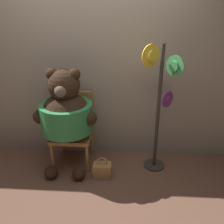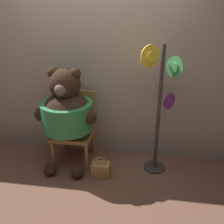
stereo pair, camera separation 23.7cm
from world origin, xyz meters
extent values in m
plane|color=brown|center=(0.00, 0.00, 0.00)|extent=(14.00, 14.00, 0.00)
cube|color=gray|center=(0.00, 0.76, 1.15)|extent=(8.00, 0.10, 2.30)
cylinder|color=#9E703D|center=(-0.48, 0.19, 0.20)|extent=(0.04, 0.04, 0.40)
cylinder|color=#9E703D|center=(-0.03, 0.19, 0.20)|extent=(0.04, 0.04, 0.40)
cylinder|color=#9E703D|center=(-0.48, 0.62, 0.20)|extent=(0.04, 0.04, 0.40)
cylinder|color=#9E703D|center=(-0.03, 0.62, 0.20)|extent=(0.04, 0.04, 0.40)
cube|color=#9E703D|center=(-0.26, 0.41, 0.42)|extent=(0.51, 0.50, 0.05)
cube|color=#9E703D|center=(-0.26, 0.64, 0.71)|extent=(0.51, 0.04, 0.52)
sphere|color=black|center=(-0.29, 0.33, 0.72)|extent=(0.64, 0.64, 0.64)
cylinder|color=#2D7F47|center=(-0.29, 0.33, 0.72)|extent=(0.66, 0.66, 0.35)
sphere|color=black|center=(-0.29, 0.33, 1.14)|extent=(0.39, 0.39, 0.39)
sphere|color=black|center=(-0.43, 0.33, 1.28)|extent=(0.14, 0.14, 0.14)
sphere|color=black|center=(-0.16, 0.33, 1.28)|extent=(0.14, 0.14, 0.14)
sphere|color=brown|center=(-0.29, 0.17, 1.12)|extent=(0.14, 0.14, 0.14)
sphere|color=black|center=(-0.60, 0.25, 0.75)|extent=(0.18, 0.18, 0.18)
sphere|color=black|center=(0.01, 0.25, 0.75)|extent=(0.18, 0.18, 0.18)
sphere|color=black|center=(-0.47, 0.04, 0.08)|extent=(0.17, 0.17, 0.17)
sphere|color=black|center=(-0.12, 0.04, 0.08)|extent=(0.17, 0.17, 0.17)
cylinder|color=#332D28|center=(0.85, 0.39, 0.01)|extent=(0.28, 0.28, 0.02)
cylinder|color=#332D28|center=(0.85, 0.39, 0.82)|extent=(0.04, 0.04, 1.63)
cylinder|color=#3D9351|center=(0.97, 0.26, 1.40)|extent=(0.17, 0.17, 0.23)
cylinder|color=#3D9351|center=(0.97, 0.26, 1.40)|extent=(0.13, 0.13, 0.11)
cylinder|color=#7A388E|center=(0.97, 0.51, 0.92)|extent=(0.16, 0.16, 0.21)
cylinder|color=#7A388E|center=(0.97, 0.51, 0.92)|extent=(0.11, 0.11, 0.10)
cylinder|color=yellow|center=(0.70, 0.27, 1.51)|extent=(0.20, 0.17, 0.25)
cylinder|color=yellow|center=(0.70, 0.27, 1.51)|extent=(0.14, 0.14, 0.12)
cube|color=#A87A47|center=(0.17, 0.12, 0.09)|extent=(0.22, 0.15, 0.18)
torus|color=#A87A47|center=(0.17, 0.12, 0.21)|extent=(0.14, 0.02, 0.14)
camera|label=1|loc=(0.46, -2.47, 2.04)|focal=40.00mm
camera|label=2|loc=(0.69, -2.44, 2.04)|focal=40.00mm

